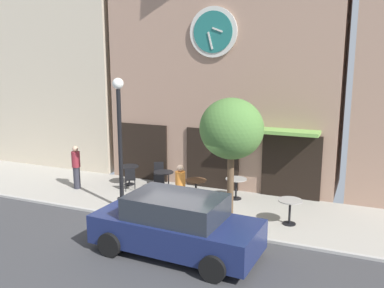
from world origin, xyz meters
TOP-DOWN VIEW (x-y plane):
  - ground_plane at (0.00, -1.26)m, footprint 24.24×10.67m
  - clock_building at (-0.28, 5.50)m, footprint 8.95×4.31m
  - neighbor_building_left at (-8.52, 6.24)m, footprint 6.96×4.37m
  - street_lamp at (-2.26, 0.71)m, footprint 0.36×0.36m
  - street_tree at (1.45, 0.89)m, footprint 1.90×1.71m
  - cafe_table_leftmost at (-3.43, 3.08)m, footprint 0.77×0.77m
  - cafe_table_center_left at (-1.82, 2.91)m, footprint 0.75×0.75m
  - cafe_table_near_door at (-0.28, 2.37)m, footprint 0.75×0.75m
  - cafe_table_near_curb at (0.96, 3.09)m, footprint 0.75×0.75m
  - cafe_table_center at (3.14, 1.51)m, footprint 0.74×0.74m
  - cafe_chair_right_end at (-0.43, 1.55)m, footprint 0.50×0.50m
  - cafe_chair_facing_street at (-1.06, 2.02)m, footprint 0.53×0.53m
  - cafe_chair_under_awning at (-2.98, 2.43)m, footprint 0.55×0.55m
  - cafe_chair_left_end at (-1.55, 2.08)m, footprint 0.47×0.47m
  - cafe_chair_mid_row at (-2.34, 3.54)m, footprint 0.55×0.55m
  - pedestrian_orange at (-0.20, 0.88)m, footprint 0.42×0.42m
  - pedestrian_maroon at (-5.03, 1.89)m, footprint 0.45×0.45m
  - parked_car_navy at (0.79, -1.55)m, footprint 4.39×2.19m

SIDE VIEW (x-z plane):
  - ground_plane at x=0.00m, z-range -0.09..0.04m
  - cafe_chair_right_end at x=-0.43m, z-range 0.08..0.98m
  - cafe_chair_facing_street at x=-1.06m, z-range 0.08..0.98m
  - cafe_chair_under_awning at x=-2.98m, z-range 0.08..0.98m
  - cafe_chair_left_end at x=-1.55m, z-range 0.08..0.98m
  - cafe_chair_mid_row at x=-2.34m, z-range 0.08..0.98m
  - cafe_table_center_left at x=-1.82m, z-range 0.17..0.92m
  - cafe_table_near_curb at x=0.96m, z-range 0.17..0.93m
  - cafe_table_near_door at x=-0.28m, z-range 0.17..0.93m
  - cafe_table_center at x=3.14m, z-range 0.17..0.94m
  - cafe_table_leftmost at x=-3.43m, z-range 0.18..0.94m
  - parked_car_navy at x=0.79m, z-range -0.01..1.54m
  - pedestrian_orange at x=-0.20m, z-range 0.03..1.70m
  - pedestrian_maroon at x=-5.03m, z-range 0.03..1.70m
  - street_lamp at x=-2.26m, z-range 0.03..4.36m
  - street_tree at x=1.45m, z-range 0.98..4.81m
  - clock_building at x=-0.28m, z-range 0.20..12.01m
  - neighbor_building_left at x=-8.52m, z-range 0.00..13.83m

